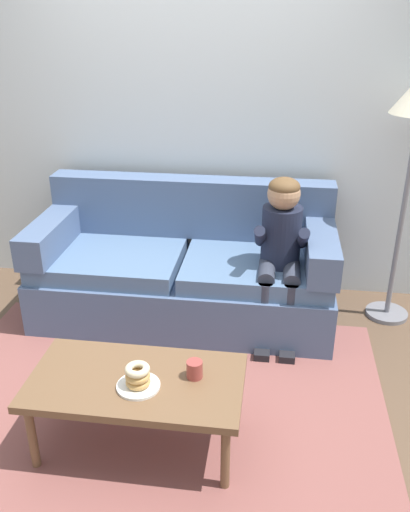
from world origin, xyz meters
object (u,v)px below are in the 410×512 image
(donut, at_px, (138,382))
(toy_controller, at_px, (57,374))
(coffee_table, at_px, (136,386))
(mug, at_px, (195,369))
(person_child, at_px, (281,245))
(couch, at_px, (185,270))

(donut, height_order, toy_controller, donut)
(donut, xyz_separation_m, toy_controller, (-0.67, 0.52, -0.42))
(coffee_table, distance_m, toy_controller, 0.86)
(mug, height_order, toy_controller, mug)
(coffee_table, distance_m, mug, 0.30)
(donut, bearing_deg, coffee_table, 114.90)
(person_child, relative_size, toy_controller, 4.87)
(couch, xyz_separation_m, coffee_table, (-0.01, -1.35, 0.03))
(coffee_table, bearing_deg, person_child, 59.43)
(coffee_table, bearing_deg, donut, -65.10)
(couch, xyz_separation_m, toy_controller, (-0.65, -0.89, -0.32))
(couch, height_order, mug, couch)
(coffee_table, distance_m, person_child, 1.37)
(couch, xyz_separation_m, person_child, (0.67, -0.21, 0.33))
(couch, relative_size, toy_controller, 9.17)
(couch, bearing_deg, donut, -89.23)
(person_child, bearing_deg, coffee_table, -120.57)
(coffee_table, height_order, toy_controller, coffee_table)
(mug, bearing_deg, coffee_table, -169.50)
(person_child, distance_m, toy_controller, 1.62)
(toy_controller, bearing_deg, donut, -56.20)
(person_child, xyz_separation_m, mug, (-0.39, -1.10, -0.21))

